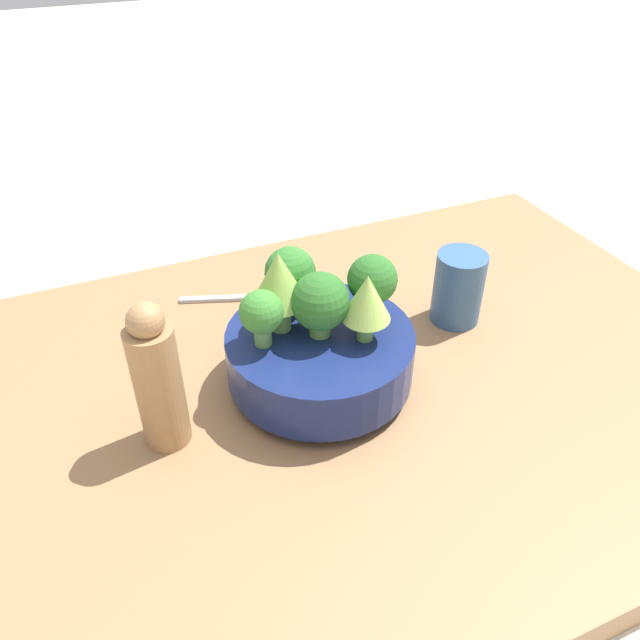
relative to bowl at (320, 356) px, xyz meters
name	(u,v)px	position (x,y,z in m)	size (l,w,h in m)	color
ground_plane	(350,406)	(-0.04, 0.01, -0.09)	(6.00, 6.00, 0.00)	beige
table	(350,393)	(-0.04, 0.01, -0.07)	(1.06, 0.73, 0.05)	olive
bowl	(320,356)	(0.00, 0.00, 0.00)	(0.22, 0.22, 0.08)	navy
broccoli_floret_center	(320,302)	(0.00, 0.00, 0.08)	(0.07, 0.07, 0.08)	#609347
broccoli_floret_left	(372,281)	(-0.07, 0.00, 0.09)	(0.06, 0.06, 0.09)	#7AB256
romanesco_piece_far	(367,299)	(-0.04, 0.03, 0.09)	(0.06, 0.06, 0.09)	#609347
broccoli_floret_right	(262,314)	(0.07, -0.01, 0.08)	(0.05, 0.05, 0.07)	#609347
romanesco_piece_near	(279,281)	(0.04, -0.03, 0.10)	(0.06, 0.06, 0.10)	#6BA34C
broccoli_floret_front	(290,273)	(0.01, -0.06, 0.08)	(0.06, 0.06, 0.08)	#6BA34C
cup	(458,288)	(-0.23, -0.05, 0.01)	(0.07, 0.07, 0.10)	#33567F
pepper_mill	(157,379)	(0.19, 0.02, 0.04)	(0.05, 0.05, 0.18)	#997047
fork	(247,298)	(0.03, -0.21, -0.04)	(0.19, 0.07, 0.01)	#B2B2B7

